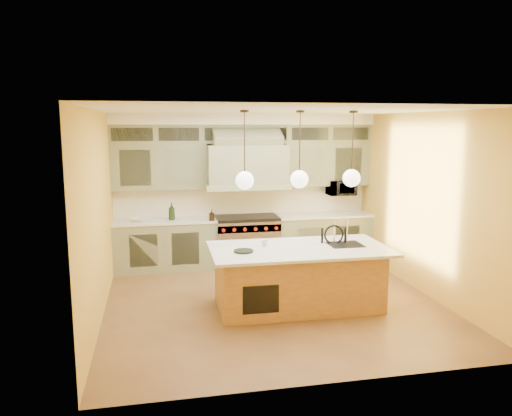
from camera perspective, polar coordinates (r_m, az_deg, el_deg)
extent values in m
plane|color=brown|center=(7.81, 1.88, -10.70)|extent=(5.00, 5.00, 0.00)
plane|color=white|center=(7.34, 2.00, 11.08)|extent=(5.00, 5.00, 0.00)
plane|color=gold|center=(9.86, -1.46, 2.22)|extent=(5.00, 0.00, 5.00)
plane|color=gold|center=(5.09, 8.55, -4.76)|extent=(5.00, 0.00, 5.00)
plane|color=gold|center=(7.28, -17.58, -0.81)|extent=(0.00, 5.00, 5.00)
plane|color=gold|center=(8.38, 18.81, 0.43)|extent=(0.00, 5.00, 5.00)
cube|color=gray|center=(9.57, -10.29, -4.24)|extent=(1.90, 0.65, 0.90)
cube|color=gray|center=(10.11, 7.58, -3.43)|extent=(1.90, 0.65, 0.90)
cube|color=white|center=(9.47, -10.37, -1.48)|extent=(1.90, 0.68, 0.04)
cube|color=white|center=(10.02, 7.64, -0.81)|extent=(1.90, 0.68, 0.04)
cube|color=silver|center=(9.87, -1.44, 0.88)|extent=(5.00, 0.04, 0.56)
cube|color=gray|center=(9.48, -11.03, 4.65)|extent=(1.75, 0.35, 0.85)
cube|color=gray|center=(10.06, 7.89, 5.00)|extent=(1.75, 0.35, 0.85)
cube|color=gray|center=(9.46, -1.10, 4.96)|extent=(1.50, 0.70, 0.75)
cube|color=gray|center=(9.50, -1.09, 2.56)|extent=(1.60, 0.76, 0.10)
cube|color=#333833|center=(9.61, -1.30, 8.46)|extent=(5.00, 0.35, 0.35)
cube|color=white|center=(9.59, -1.29, 10.11)|extent=(5.00, 0.47, 0.20)
cube|color=silver|center=(9.70, -1.07, -3.91)|extent=(1.20, 0.70, 0.90)
cube|color=black|center=(9.60, -1.08, -1.12)|extent=(1.20, 0.70, 0.06)
cube|color=silver|center=(9.32, -0.72, -2.38)|extent=(1.20, 0.06, 0.14)
cube|color=#965F35|center=(7.52, 4.81, -7.99)|extent=(2.37, 1.15, 0.88)
cube|color=white|center=(7.35, 4.96, -4.68)|extent=(2.63, 1.41, 0.04)
cube|color=black|center=(7.62, 10.17, -4.28)|extent=(0.51, 0.46, 0.05)
cylinder|color=black|center=(7.48, 7.98, -8.91)|extent=(0.04, 0.04, 0.69)
cylinder|color=black|center=(7.55, 10.67, -8.79)|extent=(0.04, 0.04, 0.69)
cylinder|color=black|center=(7.81, 7.46, -8.10)|extent=(0.04, 0.04, 0.69)
cylinder|color=black|center=(7.88, 10.04, -7.99)|extent=(0.04, 0.04, 0.69)
cube|color=black|center=(7.58, 9.11, -5.80)|extent=(0.48, 0.48, 0.05)
torus|color=black|center=(7.66, 8.89, -3.03)|extent=(0.30, 0.07, 0.30)
imported|color=black|center=(10.15, 9.70, 2.30)|extent=(0.54, 0.37, 0.30)
imported|color=black|center=(9.42, -9.61, -0.40)|extent=(0.14, 0.14, 0.32)
imported|color=black|center=(9.26, -5.09, -0.83)|extent=(0.10, 0.10, 0.21)
imported|color=silver|center=(9.45, -13.41, -1.29)|extent=(0.27, 0.27, 0.06)
imported|color=beige|center=(7.40, 1.02, -4.06)|extent=(0.10, 0.10, 0.08)
cylinder|color=#2D2319|center=(6.99, -1.33, 11.00)|extent=(0.12, 0.12, 0.03)
cylinder|color=#2D2319|center=(6.99, -1.32, 7.36)|extent=(0.02, 0.02, 0.93)
sphere|color=white|center=(7.03, -1.30, 3.16)|extent=(0.26, 0.26, 0.26)
cylinder|color=#2D2319|center=(7.18, 5.08, 10.93)|extent=(0.12, 0.12, 0.03)
cylinder|color=#2D2319|center=(7.18, 5.03, 7.38)|extent=(0.02, 0.02, 0.93)
sphere|color=white|center=(7.22, 4.97, 3.29)|extent=(0.26, 0.26, 0.26)
cylinder|color=#2D2319|center=(7.45, 11.09, 10.74)|extent=(0.12, 0.12, 0.03)
cylinder|color=#2D2319|center=(7.45, 10.99, 7.32)|extent=(0.02, 0.02, 0.93)
sphere|color=white|center=(7.48, 10.86, 3.37)|extent=(0.26, 0.26, 0.26)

